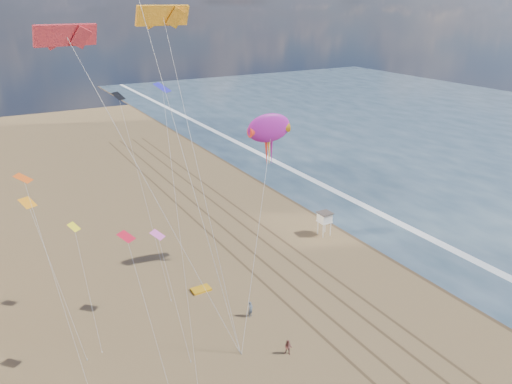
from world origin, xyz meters
TOP-DOWN VIEW (x-y plane):
  - wet_sand at (19.00, 40.00)m, footprint 260.00×260.00m
  - foam at (23.20, 40.00)m, footprint 260.00×260.00m
  - tracks at (2.55, 30.00)m, footprint 7.68×120.00m
  - lifeguard_stand at (11.83, 29.46)m, footprint 1.77×1.77m
  - grounded_kite at (-7.77, 24.94)m, footprint 2.07×1.35m
  - show_kite at (1.36, 26.34)m, footprint 7.54×6.89m
  - kite_flyer_a at (-5.43, 18.22)m, footprint 0.72×0.63m
  - kite_flyer_b at (-5.28, 11.71)m, footprint 0.88×0.88m
  - small_kites at (-16.92, 25.25)m, footprint 12.99×19.99m

SIDE VIEW (x-z plane):
  - wet_sand at x=19.00m, z-range 0.00..0.00m
  - foam at x=23.20m, z-range 0.00..0.00m
  - tracks at x=2.55m, z-range 0.00..0.01m
  - grounded_kite at x=-7.77m, z-range 0.00..0.23m
  - kite_flyer_b at x=-5.28m, z-range 0.00..1.44m
  - kite_flyer_a at x=-5.43m, z-range 0.00..1.65m
  - lifeguard_stand at x=11.83m, z-range 0.86..4.05m
  - small_kites at x=-16.92m, z-range 7.23..21.65m
  - show_kite at x=1.36m, z-range 5.12..27.40m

